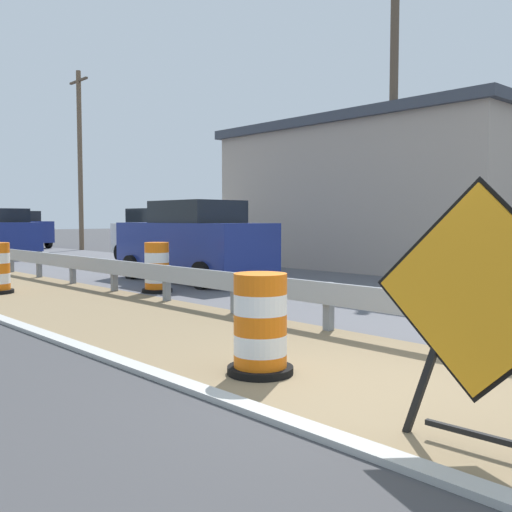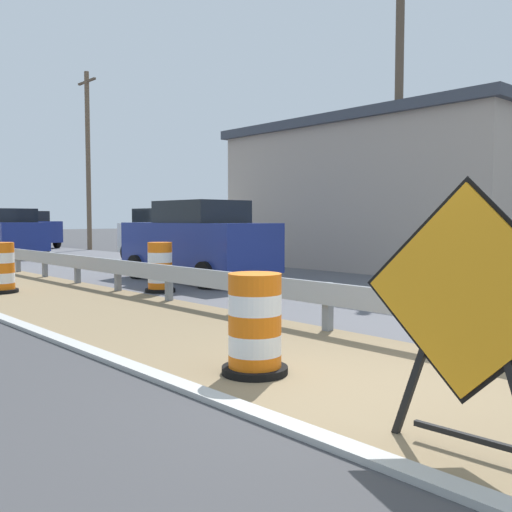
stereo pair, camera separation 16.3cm
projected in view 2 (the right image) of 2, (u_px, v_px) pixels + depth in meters
ground_plane at (395, 397)px, 5.26m from camera, size 160.00×160.00×0.00m
median_dirt_strip at (422, 387)px, 5.55m from camera, size 3.27×120.00×0.01m
curb_near_edge at (296, 432)px, 4.40m from camera, size 0.20×120.00×0.11m
warning_sign_diamond at (464, 304)px, 3.94m from camera, size 0.14×1.57×1.92m
traffic_barrel_nearest at (255, 329)px, 6.01m from camera, size 0.69×0.69×1.05m
traffic_barrel_close at (160, 270)px, 12.70m from camera, size 0.66×0.66×1.10m
traffic_barrel_mid at (1, 270)px, 12.58m from camera, size 0.71×0.71×1.10m
car_trailing_near_lane at (166, 235)px, 21.57m from camera, size 1.98×4.24×1.99m
car_lead_far_lane at (8, 233)px, 24.14m from camera, size 2.18×4.67×2.02m
car_trailing_far_lane at (197, 241)px, 14.90m from camera, size 1.99×4.66×2.07m
car_distant_a at (30, 229)px, 32.32m from camera, size 2.01×4.74×2.02m
roadside_shop_near at (412, 196)px, 20.35m from camera, size 8.90×10.40×4.79m
utility_pole_near at (399, 109)px, 16.29m from camera, size 0.24×1.80×9.07m
utility_pole_mid at (88, 158)px, 29.67m from camera, size 0.24×1.80×9.07m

